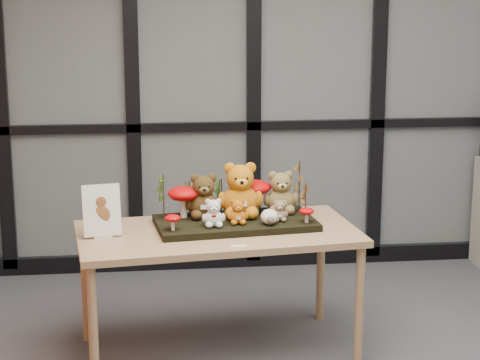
{
  "coord_description": "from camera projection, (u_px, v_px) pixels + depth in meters",
  "views": [
    {
      "loc": [
        -1.23,
        -3.59,
        2.09
      ],
      "look_at": [
        -0.72,
        0.96,
        1.01
      ],
      "focal_mm": 65.0,
      "sensor_mm": 36.0,
      "label": 1
    }
  ],
  "objects": [
    {
      "name": "room_shell",
      "position": [
        432.0,
        74.0,
        3.7
      ],
      "size": [
        5.0,
        5.0,
        5.0
      ],
      "color": "#B9B8AF",
      "rests_on": "floor"
    },
    {
      "name": "glass_partition",
      "position": [
        317.0,
        73.0,
        6.15
      ],
      "size": [
        4.9,
        0.06,
        2.78
      ],
      "color": "#2D383F",
      "rests_on": "floor"
    },
    {
      "name": "display_table",
      "position": [
        218.0,
        242.0,
        4.81
      ],
      "size": [
        1.61,
        0.94,
        0.72
      ],
      "rotation": [
        0.0,
        0.0,
        0.12
      ],
      "color": "#A38058",
      "rests_on": "floor"
    },
    {
      "name": "diorama_tray",
      "position": [
        236.0,
        223.0,
        4.87
      ],
      "size": [
        0.93,
        0.54,
        0.04
      ],
      "primitive_type": "cube",
      "rotation": [
        0.0,
        0.0,
        0.12
      ],
      "color": "black",
      "rests_on": "display_table"
    },
    {
      "name": "bear_pooh_yellow",
      "position": [
        240.0,
        187.0,
        4.9
      ],
      "size": [
        0.29,
        0.26,
        0.34
      ],
      "primitive_type": null,
      "rotation": [
        0.0,
        0.0,
        0.12
      ],
      "color": "#C36F0F",
      "rests_on": "diorama_tray"
    },
    {
      "name": "bear_brown_medium",
      "position": [
        204.0,
        193.0,
        4.89
      ],
      "size": [
        0.23,
        0.21,
        0.28
      ],
      "primitive_type": null,
      "rotation": [
        0.0,
        0.0,
        0.12
      ],
      "color": "#442F12",
      "rests_on": "diorama_tray"
    },
    {
      "name": "bear_tan_back",
      "position": [
        281.0,
        190.0,
        4.99
      ],
      "size": [
        0.22,
        0.21,
        0.27
      ],
      "primitive_type": null,
      "rotation": [
        0.0,
        0.0,
        0.12
      ],
      "color": "olive",
      "rests_on": "diorama_tray"
    },
    {
      "name": "bear_small_yellow",
      "position": [
        238.0,
        210.0,
        4.77
      ],
      "size": [
        0.13,
        0.12,
        0.15
      ],
      "primitive_type": null,
      "rotation": [
        0.0,
        0.0,
        0.12
      ],
      "color": "#BC5C0D",
      "rests_on": "diorama_tray"
    },
    {
      "name": "bear_white_bow",
      "position": [
        213.0,
        211.0,
        4.72
      ],
      "size": [
        0.14,
        0.13,
        0.17
      ],
      "primitive_type": null,
      "rotation": [
        0.0,
        0.0,
        0.12
      ],
      "color": "white",
      "rests_on": "diorama_tray"
    },
    {
      "name": "bear_beige_small",
      "position": [
        279.0,
        209.0,
        4.83
      ],
      "size": [
        0.11,
        0.1,
        0.13
      ],
      "primitive_type": null,
      "rotation": [
        0.0,
        0.0,
        0.12
      ],
      "color": "#896F51",
      "rests_on": "diorama_tray"
    },
    {
      "name": "plush_cream_hedgehog",
      "position": [
        269.0,
        216.0,
        4.76
      ],
      "size": [
        0.08,
        0.07,
        0.09
      ],
      "primitive_type": null,
      "rotation": [
        0.0,
        0.0,
        0.12
      ],
      "color": "white",
      "rests_on": "diorama_tray"
    },
    {
      "name": "mushroom_back_left",
      "position": [
        184.0,
        200.0,
        4.89
      ],
      "size": [
        0.18,
        0.18,
        0.2
      ],
      "primitive_type": null,
      "color": "#A80505",
      "rests_on": "diorama_tray"
    },
    {
      "name": "mushroom_back_right",
      "position": [
        255.0,
        194.0,
        5.01
      ],
      "size": [
        0.18,
        0.18,
        0.21
      ],
      "primitive_type": null,
      "color": "#A80505",
      "rests_on": "diorama_tray"
    },
    {
      "name": "mushroom_front_left",
      "position": [
        173.0,
        222.0,
        4.65
      ],
      "size": [
        0.09,
        0.09,
        0.1
      ],
      "primitive_type": null,
      "color": "#A80505",
      "rests_on": "diorama_tray"
    },
    {
      "name": "mushroom_front_right",
      "position": [
        307.0,
        214.0,
        4.8
      ],
      "size": [
        0.08,
        0.08,
        0.09
      ],
      "primitive_type": null,
      "color": "#A80505",
      "rests_on": "diorama_tray"
    },
    {
      "name": "sprig_green_far_left",
      "position": [
        164.0,
        196.0,
        4.86
      ],
      "size": [
        0.05,
        0.05,
        0.26
      ],
      "primitive_type": null,
      "color": "#183C0D",
      "rests_on": "diorama_tray"
    },
    {
      "name": "sprig_green_mid_left",
      "position": [
        189.0,
        198.0,
        4.94
      ],
      "size": [
        0.05,
        0.05,
        0.2
      ],
      "primitive_type": null,
      "color": "#183C0D",
      "rests_on": "diorama_tray"
    },
    {
      "name": "sprig_dry_far_right",
      "position": [
        299.0,
        186.0,
        5.01
      ],
      "size": [
        0.05,
        0.05,
        0.3
      ],
      "primitive_type": null,
      "color": "brown",
      "rests_on": "diorama_tray"
    },
    {
      "name": "sprig_dry_mid_right",
      "position": [
        306.0,
        200.0,
        4.91
      ],
      "size": [
        0.05,
        0.05,
        0.19
      ],
      "primitive_type": null,
      "color": "brown",
      "rests_on": "diorama_tray"
    },
    {
      "name": "sprig_green_centre",
      "position": [
        221.0,
        196.0,
        4.99
      ],
      "size": [
        0.05,
        0.05,
        0.2
      ],
      "primitive_type": null,
      "color": "#183C0D",
      "rests_on": "diorama_tray"
    },
    {
      "name": "sign_holder",
      "position": [
        102.0,
        213.0,
        4.64
      ],
      "size": [
        0.21,
        0.09,
        0.29
      ],
      "rotation": [
        0.0,
        0.0,
        0.18
      ],
      "color": "silver",
      "rests_on": "display_table"
    },
    {
      "name": "label_card",
      "position": [
        239.0,
        246.0,
        4.51
      ],
      "size": [
        0.09,
        0.03,
        0.0
      ],
      "primitive_type": "cube",
      "color": "white",
      "rests_on": "display_table"
    }
  ]
}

